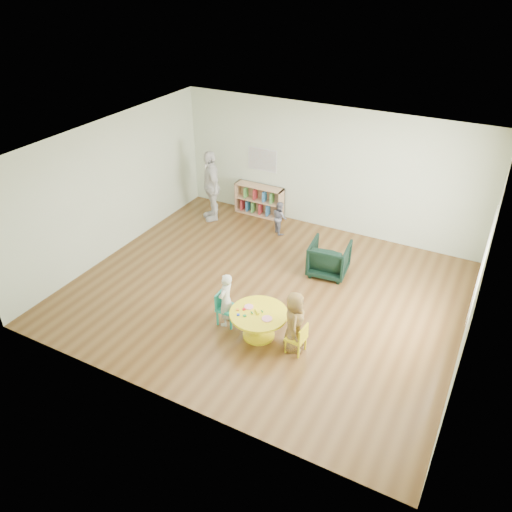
# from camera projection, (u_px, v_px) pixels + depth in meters

# --- Properties ---
(room) EXTENTS (7.10, 7.00, 2.80)m
(room) POSITION_uv_depth(u_px,v_px,m) (267.00, 201.00, 8.41)
(room) COLOR brown
(room) RESTS_ON ground
(activity_table) EXTENTS (0.96, 0.96, 0.52)m
(activity_table) POSITION_uv_depth(u_px,v_px,m) (259.00, 320.00, 8.16)
(activity_table) COLOR yellow
(activity_table) RESTS_ON ground
(kid_chair_left) EXTENTS (0.33, 0.33, 0.61)m
(kid_chair_left) POSITION_uv_depth(u_px,v_px,m) (225.00, 307.00, 8.48)
(kid_chair_left) COLOR teal
(kid_chair_left) RESTS_ON ground
(kid_chair_right) EXTENTS (0.31, 0.31, 0.54)m
(kid_chair_right) POSITION_uv_depth(u_px,v_px,m) (298.00, 338.00, 7.85)
(kid_chair_right) COLOR yellow
(kid_chair_right) RESTS_ON ground
(bookshelf) EXTENTS (1.20, 0.30, 0.75)m
(bookshelf) POSITION_uv_depth(u_px,v_px,m) (259.00, 200.00, 12.00)
(bookshelf) COLOR tan
(bookshelf) RESTS_ON ground
(alphabet_poster) EXTENTS (0.74, 0.01, 0.54)m
(alphabet_poster) POSITION_uv_depth(u_px,v_px,m) (262.00, 160.00, 11.58)
(alphabet_poster) COLOR silver
(alphabet_poster) RESTS_ON ground
(armchair) EXTENTS (0.81, 0.83, 0.69)m
(armchair) POSITION_uv_depth(u_px,v_px,m) (329.00, 258.00, 9.77)
(armchair) COLOR black
(armchair) RESTS_ON ground
(child_left) EXTENTS (0.25, 0.37, 0.99)m
(child_left) POSITION_uv_depth(u_px,v_px,m) (226.00, 300.00, 8.35)
(child_left) COLOR silver
(child_left) RESTS_ON ground
(child_right) EXTENTS (0.50, 0.61, 1.06)m
(child_right) POSITION_uv_depth(u_px,v_px,m) (294.00, 322.00, 7.80)
(child_right) COLOR gold
(child_right) RESTS_ON ground
(toddler) EXTENTS (0.47, 0.46, 0.76)m
(toddler) POSITION_uv_depth(u_px,v_px,m) (280.00, 218.00, 11.19)
(toddler) COLOR #161A38
(toddler) RESTS_ON ground
(adult_caretaker) EXTENTS (0.99, 0.98, 1.68)m
(adult_caretaker) POSITION_uv_depth(u_px,v_px,m) (211.00, 186.00, 11.57)
(adult_caretaker) COLOR silver
(adult_caretaker) RESTS_ON ground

